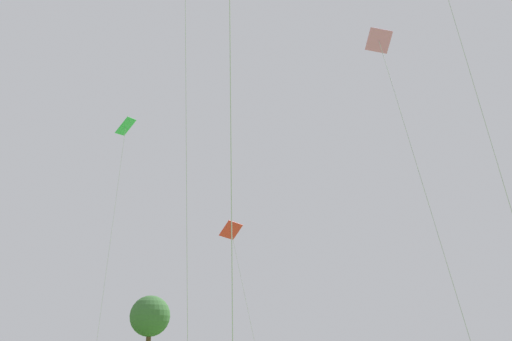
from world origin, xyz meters
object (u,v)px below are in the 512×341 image
object	(u,v)px
small_kite_tiny_distant	(232,233)
tree_oak_right	(150,316)
small_kite_streamer_purple	(383,54)
small_kite_triangle_green	(125,133)

from	to	relation	value
small_kite_tiny_distant	tree_oak_right	xyz separation A→B (m)	(17.45, 42.77, -1.91)
small_kite_streamer_purple	tree_oak_right	distance (m)	60.36
small_kite_tiny_distant	tree_oak_right	size ratio (longest dim) A/B	0.97
small_kite_triangle_green	tree_oak_right	bearing A→B (deg)	-54.64
small_kite_triangle_green	small_kite_tiny_distant	world-z (taller)	small_kite_triangle_green
small_kite_streamer_purple	small_kite_tiny_distant	bearing A→B (deg)	9.38
small_kite_triangle_green	small_kite_tiny_distant	size ratio (longest dim) A/B	1.72
small_kite_triangle_green	tree_oak_right	size ratio (longest dim) A/B	1.67
small_kite_streamer_purple	tree_oak_right	size ratio (longest dim) A/B	1.41
small_kite_triangle_green	small_kite_streamer_purple	size ratio (longest dim) A/B	1.19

